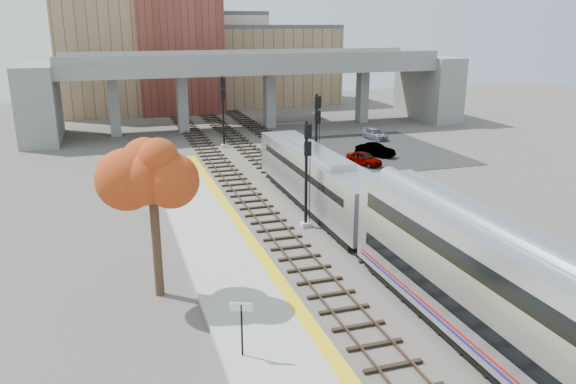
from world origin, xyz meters
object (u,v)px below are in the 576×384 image
object	(u,v)px
locomotive	(318,178)
signal_mast_near	(306,176)
car_a	(364,158)
car_c	(375,134)
signal_mast_far	(223,112)
signal_mast_mid	(316,140)
car_b	(375,150)
tree	(151,172)
coach	(553,329)

from	to	relation	value
locomotive	signal_mast_near	world-z (taller)	signal_mast_near
car_a	car_c	xyz separation A→B (m)	(6.52, 10.90, -0.05)
locomotive	signal_mast_near	xyz separation A→B (m)	(-2.10, -3.47, 1.17)
locomotive	car_c	distance (m)	26.40
signal_mast_far	car_a	xyz separation A→B (m)	(10.85, -12.00, -3.16)
signal_mast_mid	car_b	world-z (taller)	signal_mast_mid
car_b	signal_mast_far	bearing A→B (deg)	106.36
locomotive	tree	distance (m)	16.41
car_c	car_a	bearing A→B (deg)	-128.54
signal_mast_far	car_c	size ratio (longest dim) A/B	1.91
locomotive	car_c	xyz separation A→B (m)	(15.27, 21.47, -1.66)
coach	car_c	xyz separation A→B (m)	(15.27, 44.07, -2.18)
signal_mast_near	signal_mast_far	distance (m)	26.05
locomotive	car_a	distance (m)	13.81
coach	car_a	xyz separation A→B (m)	(8.75, 33.18, -2.13)
signal_mast_near	tree	xyz separation A→B (m)	(-10.09, -6.76, 2.81)
signal_mast_far	locomotive	bearing A→B (deg)	-84.69
signal_mast_near	coach	bearing A→B (deg)	-83.74
signal_mast_mid	car_c	distance (m)	20.96
signal_mast_mid	signal_mast_far	xyz separation A→B (m)	(-4.10, 17.02, 0.03)
signal_mast_far	car_b	world-z (taller)	signal_mast_far
locomotive	car_a	world-z (taller)	locomotive
coach	car_c	distance (m)	46.69
locomotive	car_a	xyz separation A→B (m)	(8.75, 10.57, -1.61)
signal_mast_mid	car_a	bearing A→B (deg)	36.62
signal_mast_mid	car_b	distance (m)	12.64
locomotive	car_c	bearing A→B (deg)	54.57
locomotive	signal_mast_far	size ratio (longest dim) A/B	2.53
signal_mast_near	signal_mast_mid	xyz separation A→B (m)	(4.10, 9.03, 0.35)
tree	car_b	distance (m)	33.87
tree	car_c	xyz separation A→B (m)	(27.46, 31.70, -5.65)
signal_mast_mid	signal_mast_far	world-z (taller)	signal_mast_far
coach	car_b	distance (m)	37.88
signal_mast_near	car_c	bearing A→B (deg)	55.14
coach	car_b	world-z (taller)	coach
signal_mast_far	car_c	world-z (taller)	signal_mast_far
signal_mast_mid	car_c	size ratio (longest dim) A/B	1.90
signal_mast_mid	signal_mast_far	bearing A→B (deg)	103.54
car_a	signal_mast_near	bearing A→B (deg)	-150.04
signal_mast_mid	tree	xyz separation A→B (m)	(-14.19, -15.79, 2.46)
car_b	coach	bearing A→B (deg)	-147.01
tree	locomotive	bearing A→B (deg)	40.04
coach	signal_mast_mid	bearing A→B (deg)	85.94
locomotive	car_a	size ratio (longest dim) A/B	5.18
tree	car_c	distance (m)	42.32
signal_mast_near	car_a	size ratio (longest dim) A/B	1.90
signal_mast_far	signal_mast_near	bearing A→B (deg)	-90.00
coach	signal_mast_near	distance (m)	19.26
coach	car_b	xyz separation A→B (m)	(11.35, 36.08, -2.11)
coach	signal_mast_far	distance (m)	45.24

